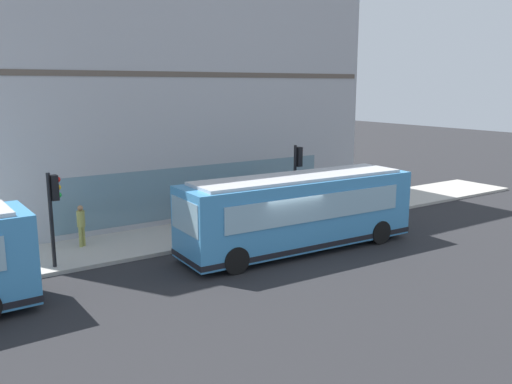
{
  "coord_description": "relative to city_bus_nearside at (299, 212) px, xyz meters",
  "views": [
    {
      "loc": [
        -16.15,
        11.95,
        6.6
      ],
      "look_at": [
        3.08,
        -0.94,
        1.95
      ],
      "focal_mm": 37.47,
      "sensor_mm": 36.0,
      "label": 1
    }
  ],
  "objects": [
    {
      "name": "building_corner",
      "position": [
        10.82,
        1.13,
        4.87
      ],
      "size": [
        9.46,
        20.09,
        12.85
      ],
      "color": "#A8A8AD",
      "rests_on": "ground"
    },
    {
      "name": "fire_hydrant",
      "position": [
        3.28,
        -6.37,
        -1.04
      ],
      "size": [
        0.35,
        0.35,
        0.74
      ],
      "color": "yellow",
      "rests_on": "sidewalk_curb"
    },
    {
      "name": "city_bus_nearside",
      "position": [
        0.0,
        0.0,
        0.0
      ],
      "size": [
        2.9,
        10.13,
        3.07
      ],
      "color": "#3F8CC6",
      "rests_on": "ground"
    },
    {
      "name": "pedestrian_near_hydrant",
      "position": [
        4.84,
        7.33,
        -0.42
      ],
      "size": [
        0.32,
        0.32,
        1.71
      ],
      "color": "#99994C",
      "rests_on": "sidewalk_curb"
    },
    {
      "name": "traffic_light_near_corner",
      "position": [
        2.78,
        -2.09,
        1.21
      ],
      "size": [
        0.32,
        0.49,
        3.75
      ],
      "color": "black",
      "rests_on": "sidewalk_curb"
    },
    {
      "name": "ground",
      "position": [
        -0.28,
        1.13,
        -1.55
      ],
      "size": [
        120.0,
        120.0,
        0.0
      ],
      "primitive_type": "plane",
      "color": "#262628"
    },
    {
      "name": "traffic_light_down_block",
      "position": [
        2.9,
        8.76,
        0.99
      ],
      "size": [
        0.32,
        0.49,
        3.44
      ],
      "color": "black",
      "rests_on": "sidewalk_curb"
    },
    {
      "name": "sidewalk_curb",
      "position": [
        4.22,
        1.13,
        -1.48
      ],
      "size": [
        3.79,
        40.0,
        0.15
      ],
      "primitive_type": "cube",
      "color": "#B2ADA3",
      "rests_on": "ground"
    },
    {
      "name": "pedestrian_near_building_entrance",
      "position": [
        4.91,
        -6.3,
        -0.49
      ],
      "size": [
        0.32,
        0.32,
        1.59
      ],
      "color": "silver",
      "rests_on": "sidewalk_curb"
    },
    {
      "name": "newspaper_vending_box",
      "position": [
        5.49,
        2.04,
        -0.95
      ],
      "size": [
        0.44,
        0.42,
        0.9
      ],
      "color": "#BF3F19",
      "rests_on": "sidewalk_curb"
    }
  ]
}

